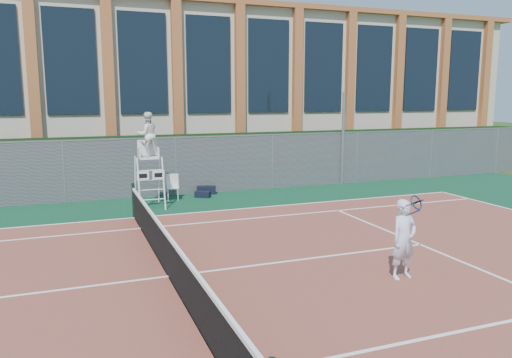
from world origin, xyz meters
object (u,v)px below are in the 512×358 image
object	(u,v)px
plastic_chair	(173,185)
steel_pole	(343,139)
umpire_chair	(148,137)
tennis_player	(404,239)

from	to	relation	value
plastic_chair	steel_pole	bearing A→B (deg)	5.69
steel_pole	plastic_chair	distance (m)	7.69
steel_pole	umpire_chair	xyz separation A→B (m)	(-8.51, -1.66, 0.42)
umpire_chair	tennis_player	world-z (taller)	umpire_chair
steel_pole	plastic_chair	size ratio (longest dim) A/B	4.19
umpire_chair	plastic_chair	bearing A→B (deg)	42.72
umpire_chair	plastic_chair	xyz separation A→B (m)	(0.98, 0.91, -1.83)
umpire_chair	tennis_player	distance (m)	9.73
steel_pole	umpire_chair	size ratio (longest dim) A/B	1.20
steel_pole	umpire_chair	distance (m)	8.68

